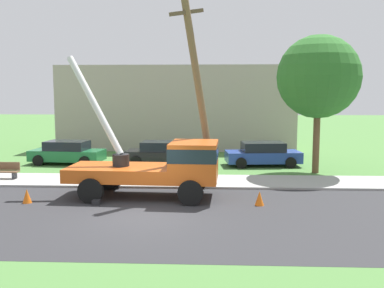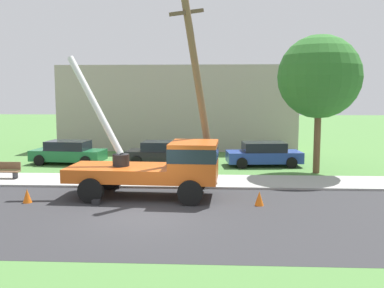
{
  "view_description": "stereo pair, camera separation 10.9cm",
  "coord_description": "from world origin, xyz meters",
  "px_view_note": "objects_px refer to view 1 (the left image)",
  "views": [
    {
      "loc": [
        2.34,
        -14.88,
        4.34
      ],
      "look_at": [
        1.54,
        2.98,
        2.22
      ],
      "focal_mm": 40.39,
      "sensor_mm": 36.0,
      "label": 1
    },
    {
      "loc": [
        2.45,
        -14.88,
        4.34
      ],
      "look_at": [
        1.54,
        2.98,
        2.22
      ],
      "focal_mm": 40.39,
      "sensor_mm": 36.0,
      "label": 2
    }
  ],
  "objects_px": {
    "traffic_cone_behind": "(27,196)",
    "parked_sedan_blue": "(263,154)",
    "leaning_utility_pole": "(199,88)",
    "traffic_cone_curbside": "(197,186)",
    "utility_truck": "(163,164)",
    "traffic_cone_ahead": "(259,198)",
    "roadside_tree_near": "(318,77)",
    "parked_sedan_green": "(67,152)",
    "parked_sedan_black": "(163,153)",
    "park_bench": "(3,171)"
  },
  "relations": [
    {
      "from": "traffic_cone_behind",
      "to": "parked_sedan_blue",
      "type": "relative_size",
      "value": 0.12
    },
    {
      "from": "leaning_utility_pole",
      "to": "traffic_cone_curbside",
      "type": "xyz_separation_m",
      "value": [
        -0.07,
        -0.64,
        -4.28
      ]
    },
    {
      "from": "utility_truck",
      "to": "traffic_cone_ahead",
      "type": "height_order",
      "value": "utility_truck"
    },
    {
      "from": "traffic_cone_ahead",
      "to": "roadside_tree_near",
      "type": "bearing_deg",
      "value": 61.7
    },
    {
      "from": "parked_sedan_green",
      "to": "parked_sedan_black",
      "type": "height_order",
      "value": "same"
    },
    {
      "from": "parked_sedan_green",
      "to": "roadside_tree_near",
      "type": "bearing_deg",
      "value": -9.15
    },
    {
      "from": "parked_sedan_green",
      "to": "roadside_tree_near",
      "type": "distance_m",
      "value": 15.4
    },
    {
      "from": "parked_sedan_black",
      "to": "roadside_tree_near",
      "type": "bearing_deg",
      "value": -14.59
    },
    {
      "from": "traffic_cone_ahead",
      "to": "parked_sedan_green",
      "type": "bearing_deg",
      "value": 138.64
    },
    {
      "from": "traffic_cone_behind",
      "to": "parked_sedan_blue",
      "type": "distance_m",
      "value": 13.98
    },
    {
      "from": "traffic_cone_behind",
      "to": "roadside_tree_near",
      "type": "relative_size",
      "value": 0.08
    },
    {
      "from": "traffic_cone_behind",
      "to": "park_bench",
      "type": "xyz_separation_m",
      "value": [
        -3.1,
        4.38,
        0.18
      ]
    },
    {
      "from": "utility_truck",
      "to": "park_bench",
      "type": "distance_m",
      "value": 9.04
    },
    {
      "from": "utility_truck",
      "to": "park_bench",
      "type": "bearing_deg",
      "value": 159.18
    },
    {
      "from": "utility_truck",
      "to": "traffic_cone_curbside",
      "type": "height_order",
      "value": "utility_truck"
    },
    {
      "from": "utility_truck",
      "to": "traffic_cone_behind",
      "type": "distance_m",
      "value": 5.55
    },
    {
      "from": "parked_sedan_green",
      "to": "leaning_utility_pole",
      "type": "bearing_deg",
      "value": -38.8
    },
    {
      "from": "traffic_cone_behind",
      "to": "park_bench",
      "type": "height_order",
      "value": "park_bench"
    },
    {
      "from": "utility_truck",
      "to": "parked_sedan_black",
      "type": "height_order",
      "value": "utility_truck"
    },
    {
      "from": "park_bench",
      "to": "parked_sedan_blue",
      "type": "bearing_deg",
      "value": 20.15
    },
    {
      "from": "parked_sedan_black",
      "to": "park_bench",
      "type": "relative_size",
      "value": 2.82
    },
    {
      "from": "traffic_cone_ahead",
      "to": "parked_sedan_blue",
      "type": "distance_m",
      "value": 9.38
    },
    {
      "from": "utility_truck",
      "to": "parked_sedan_green",
      "type": "xyz_separation_m",
      "value": [
        -6.85,
        8.3,
        -0.7
      ]
    },
    {
      "from": "traffic_cone_behind",
      "to": "park_bench",
      "type": "distance_m",
      "value": 5.37
    },
    {
      "from": "utility_truck",
      "to": "parked_sedan_green",
      "type": "bearing_deg",
      "value": 129.55
    },
    {
      "from": "utility_truck",
      "to": "roadside_tree_near",
      "type": "bearing_deg",
      "value": 37.71
    },
    {
      "from": "traffic_cone_ahead",
      "to": "traffic_cone_behind",
      "type": "distance_m",
      "value": 9.17
    },
    {
      "from": "traffic_cone_curbside",
      "to": "roadside_tree_near",
      "type": "bearing_deg",
      "value": 37.98
    },
    {
      "from": "traffic_cone_curbside",
      "to": "traffic_cone_behind",
      "type": "bearing_deg",
      "value": -161.79
    },
    {
      "from": "traffic_cone_curbside",
      "to": "leaning_utility_pole",
      "type": "bearing_deg",
      "value": 84.11
    },
    {
      "from": "leaning_utility_pole",
      "to": "traffic_cone_curbside",
      "type": "relative_size",
      "value": 15.84
    },
    {
      "from": "traffic_cone_curbside",
      "to": "utility_truck",
      "type": "bearing_deg",
      "value": -143.58
    },
    {
      "from": "parked_sedan_blue",
      "to": "traffic_cone_behind",
      "type": "bearing_deg",
      "value": -138.07
    },
    {
      "from": "traffic_cone_ahead",
      "to": "parked_sedan_black",
      "type": "distance_m",
      "value": 10.53
    },
    {
      "from": "traffic_cone_behind",
      "to": "traffic_cone_curbside",
      "type": "height_order",
      "value": "same"
    },
    {
      "from": "parked_sedan_blue",
      "to": "utility_truck",
      "type": "bearing_deg",
      "value": -122.01
    },
    {
      "from": "leaning_utility_pole",
      "to": "roadside_tree_near",
      "type": "distance_m",
      "value": 7.64
    },
    {
      "from": "traffic_cone_ahead",
      "to": "traffic_cone_curbside",
      "type": "relative_size",
      "value": 1.0
    },
    {
      "from": "roadside_tree_near",
      "to": "parked_sedan_black",
      "type": "bearing_deg",
      "value": 165.41
    },
    {
      "from": "traffic_cone_ahead",
      "to": "traffic_cone_behind",
      "type": "bearing_deg",
      "value": -179.75
    },
    {
      "from": "utility_truck",
      "to": "parked_sedan_blue",
      "type": "xyz_separation_m",
      "value": [
        5.09,
        8.15,
        -0.7
      ]
    },
    {
      "from": "traffic_cone_curbside",
      "to": "traffic_cone_ahead",
      "type": "bearing_deg",
      "value": -40.49
    },
    {
      "from": "utility_truck",
      "to": "traffic_cone_curbside",
      "type": "relative_size",
      "value": 12.06
    },
    {
      "from": "leaning_utility_pole",
      "to": "traffic_cone_behind",
      "type": "relative_size",
      "value": 15.84
    },
    {
      "from": "parked_sedan_black",
      "to": "parked_sedan_blue",
      "type": "height_order",
      "value": "same"
    },
    {
      "from": "parked_sedan_black",
      "to": "parked_sedan_green",
      "type": "bearing_deg",
      "value": 179.11
    },
    {
      "from": "utility_truck",
      "to": "leaning_utility_pole",
      "type": "distance_m",
      "value": 3.83
    },
    {
      "from": "traffic_cone_curbside",
      "to": "park_bench",
      "type": "xyz_separation_m",
      "value": [
        -9.76,
        2.19,
        0.18
      ]
    },
    {
      "from": "parked_sedan_green",
      "to": "parked_sedan_blue",
      "type": "xyz_separation_m",
      "value": [
        11.95,
        -0.15,
        0.0
      ]
    },
    {
      "from": "utility_truck",
      "to": "traffic_cone_curbside",
      "type": "distance_m",
      "value": 2.03
    }
  ]
}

